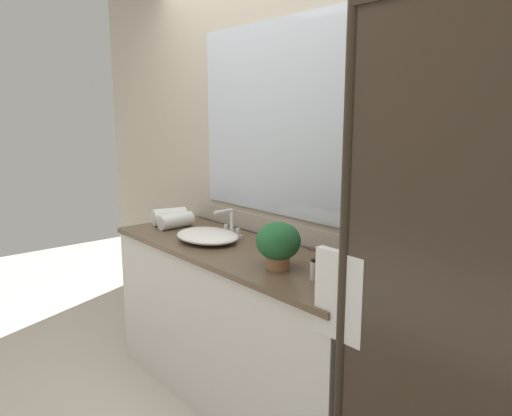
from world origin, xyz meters
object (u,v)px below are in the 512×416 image
at_px(potted_plant, 278,243).
at_px(rolled_towel_near_edge, 169,216).
at_px(amenity_bottle_conditioner, 371,270).
at_px(faucet, 230,227).
at_px(amenity_bottle_shampoo, 314,270).
at_px(rolled_towel_middle, 176,221).
at_px(sink_basin, 207,236).

xyz_separation_m(potted_plant, rolled_towel_near_edge, (-1.15, 0.08, -0.07)).
bearing_deg(amenity_bottle_conditioner, faucet, -179.31).
height_order(amenity_bottle_shampoo, rolled_towel_near_edge, rolled_towel_near_edge).
xyz_separation_m(faucet, rolled_towel_middle, (-0.40, -0.13, -0.01)).
height_order(sink_basin, amenity_bottle_conditioner, amenity_bottle_conditioner).
bearing_deg(amenity_bottle_shampoo, potted_plant, -178.35).
distance_m(sink_basin, amenity_bottle_shampoo, 0.86).
height_order(amenity_bottle_shampoo, rolled_towel_middle, amenity_bottle_shampoo).
distance_m(potted_plant, rolled_towel_near_edge, 1.15).
bearing_deg(faucet, amenity_bottle_conditioner, 0.69).
distance_m(faucet, amenity_bottle_conditioner, 1.02).
relative_size(amenity_bottle_conditioner, rolled_towel_middle, 0.38).
xyz_separation_m(potted_plant, amenity_bottle_conditioner, (0.38, 0.22, -0.09)).
xyz_separation_m(faucet, amenity_bottle_shampoo, (0.86, -0.20, -0.01)).
bearing_deg(amenity_bottle_shampoo, faucet, 167.18).
relative_size(amenity_bottle_shampoo, rolled_towel_middle, 0.43).
bearing_deg(rolled_towel_middle, faucet, 18.52).
bearing_deg(amenity_bottle_shampoo, rolled_towel_middle, 177.19).
distance_m(faucet, potted_plant, 0.67).
relative_size(sink_basin, potted_plant, 1.85).
distance_m(sink_basin, amenity_bottle_conditioner, 1.03).
distance_m(sink_basin, faucet, 0.17).
xyz_separation_m(sink_basin, amenity_bottle_conditioner, (1.02, 0.18, 0.01)).
bearing_deg(sink_basin, potted_plant, -3.08).
bearing_deg(faucet, amenity_bottle_shampoo, -12.82).
bearing_deg(rolled_towel_middle, amenity_bottle_conditioner, 5.91).
height_order(potted_plant, rolled_towel_near_edge, potted_plant).
relative_size(faucet, rolled_towel_near_edge, 0.78).
height_order(amenity_bottle_conditioner, rolled_towel_middle, rolled_towel_middle).
xyz_separation_m(amenity_bottle_shampoo, rolled_towel_near_edge, (-1.37, 0.08, 0.01)).
relative_size(sink_basin, rolled_towel_near_edge, 1.92).
relative_size(faucet, amenity_bottle_conditioner, 1.98).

